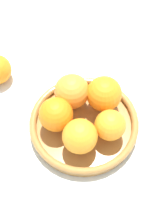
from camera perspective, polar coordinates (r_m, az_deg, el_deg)
The scene contains 3 objects.
ground_plane at distance 0.74m, azimuth 0.00°, elevation -2.84°, with size 4.00×4.00×0.00m, color silver.
fruit_bowl at distance 0.72m, azimuth 0.00°, elevation -2.20°, with size 0.25×0.25×0.03m.
orange_pile at distance 0.68m, azimuth -0.11°, elevation 0.47°, with size 0.19×0.19×0.08m.
Camera 1 is at (0.19, 0.29, 0.65)m, focal length 50.00 mm.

